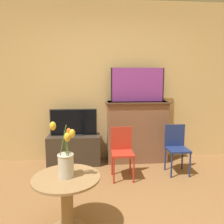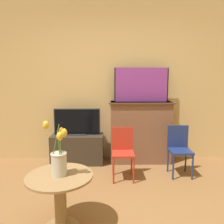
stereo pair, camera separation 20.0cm
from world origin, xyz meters
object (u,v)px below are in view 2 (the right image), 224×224
Objects in this scene: chair_blue at (179,147)px; vase_tulips at (59,159)px; chair_red at (123,149)px; tv_monitor at (77,122)px; painting at (141,85)px.

vase_tulips is at bearing -141.05° from chair_blue.
chair_red is 1.31m from vase_tulips.
tv_monitor reaches higher than chair_red.
chair_blue is at bearing -46.99° from painting.
vase_tulips is (-0.99, -1.73, -0.62)m from painting.
painting is at bearing 133.01° from chair_blue.
painting is 1.23m from tv_monitor.
tv_monitor is 1.69m from vase_tulips.
painting is 1.24× the size of chair_blue.
tv_monitor is 0.98m from chair_red.
chair_blue is at bearing -17.41° from tv_monitor.
vase_tulips reaches higher than chair_red.
chair_blue is at bearing 38.95° from vase_tulips.
vase_tulips is (-0.65, -1.10, 0.27)m from chair_red.
chair_red is at bearing 59.45° from vase_tulips.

